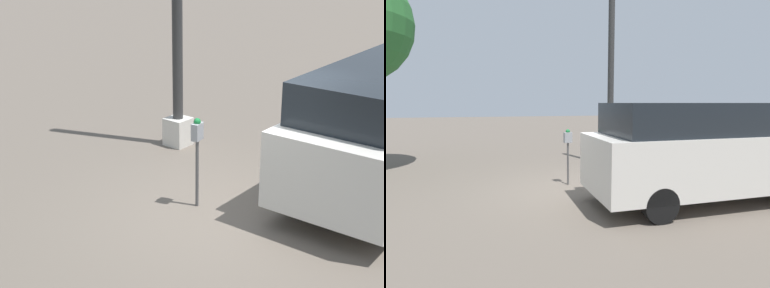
# 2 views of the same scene
# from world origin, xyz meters

# --- Properties ---
(ground_plane) EXTENTS (80.00, 80.00, 0.00)m
(ground_plane) POSITION_xyz_m (0.00, 0.00, 0.00)
(ground_plane) COLOR #60564C
(parking_meter_near) EXTENTS (0.22, 0.15, 1.42)m
(parking_meter_near) POSITION_xyz_m (-0.17, 0.50, 1.05)
(parking_meter_near) COLOR #4C4C4C
(parking_meter_near) RESTS_ON ground
(lamp_post) EXTENTS (0.44, 0.44, 6.22)m
(lamp_post) POSITION_xyz_m (1.69, 2.48, 2.38)
(lamp_post) COLOR beige
(lamp_post) RESTS_ON ground
(parked_van) EXTENTS (5.03, 1.91, 2.07)m
(parked_van) POSITION_xyz_m (2.34, -1.46, 1.12)
(parked_van) COLOR beige
(parked_van) RESTS_ON ground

